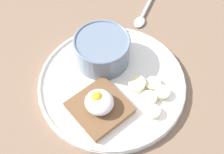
% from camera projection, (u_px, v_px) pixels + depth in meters
% --- Properties ---
extents(ground_plane, '(1.20, 1.20, 0.02)m').
position_uv_depth(ground_plane, '(112.00, 88.00, 0.63)').
color(ground_plane, '#7B604B').
rests_on(ground_plane, ground).
extents(plate, '(0.29, 0.29, 0.02)m').
position_uv_depth(plate, '(112.00, 83.00, 0.62)').
color(plate, white).
rests_on(plate, ground_plane).
extents(oatmeal_bowl, '(0.11, 0.11, 0.06)m').
position_uv_depth(oatmeal_bowl, '(102.00, 50.00, 0.62)').
color(oatmeal_bowl, slate).
rests_on(oatmeal_bowl, plate).
extents(toast_slice, '(0.11, 0.11, 0.01)m').
position_uv_depth(toast_slice, '(100.00, 108.00, 0.58)').
color(toast_slice, brown).
rests_on(toast_slice, plate).
extents(poached_egg, '(0.05, 0.05, 0.03)m').
position_uv_depth(poached_egg, '(99.00, 102.00, 0.56)').
color(poached_egg, white).
rests_on(poached_egg, toast_slice).
extents(banana_slice_front, '(0.04, 0.04, 0.01)m').
position_uv_depth(banana_slice_front, '(149.00, 98.00, 0.59)').
color(banana_slice_front, '#FAE8BF').
rests_on(banana_slice_front, plate).
extents(banana_slice_left, '(0.03, 0.03, 0.02)m').
position_uv_depth(banana_slice_left, '(162.00, 93.00, 0.59)').
color(banana_slice_left, beige).
rests_on(banana_slice_left, plate).
extents(banana_slice_back, '(0.03, 0.03, 0.01)m').
position_uv_depth(banana_slice_back, '(153.00, 112.00, 0.57)').
color(banana_slice_back, beige).
rests_on(banana_slice_back, plate).
extents(banana_slice_right, '(0.04, 0.04, 0.02)m').
position_uv_depth(banana_slice_right, '(137.00, 84.00, 0.60)').
color(banana_slice_right, beige).
rests_on(banana_slice_right, plate).
extents(banana_slice_inner, '(0.04, 0.04, 0.01)m').
position_uv_depth(banana_slice_inner, '(153.00, 84.00, 0.61)').
color(banana_slice_inner, beige).
rests_on(banana_slice_inner, plate).
extents(spoon, '(0.08, 0.10, 0.01)m').
position_uv_depth(spoon, '(143.00, 15.00, 0.73)').
color(spoon, silver).
rests_on(spoon, ground_plane).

